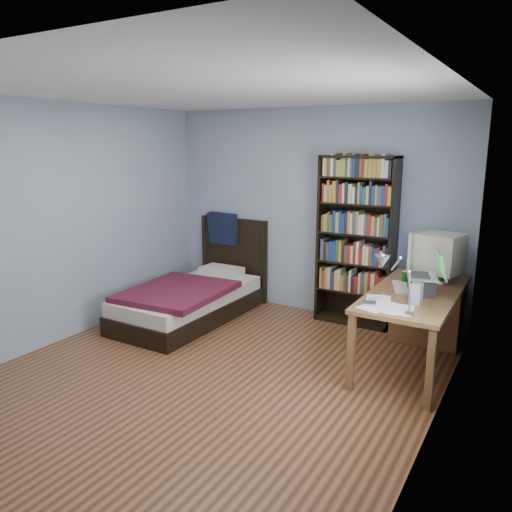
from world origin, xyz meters
name	(u,v)px	position (x,y,z in m)	size (l,w,h in m)	color
room	(215,241)	(0.03, 0.00, 1.25)	(4.20, 4.24, 2.50)	#4F2B17
desk	(424,308)	(1.50, 1.61, 0.42)	(0.75, 1.71, 0.73)	brown
crt_monitor	(438,254)	(1.59, 1.61, 1.00)	(0.51, 0.47, 0.49)	#BDB59D
laptop	(424,282)	(1.58, 1.06, 0.85)	(0.42, 0.40, 0.42)	#2D2D30
desk_lamp	(387,268)	(1.51, 0.07, 1.18)	(0.22, 0.48, 0.56)	#99999E
keyboard	(402,288)	(1.38, 1.12, 0.74)	(0.16, 0.41, 0.03)	#BEB69E
speaker	(416,294)	(1.60, 0.74, 0.82)	(0.09, 0.09, 0.18)	#99999C
soda_can	(405,278)	(1.36, 1.31, 0.80)	(0.07, 0.07, 0.13)	#083B0F
mouse	(423,281)	(1.50, 1.45, 0.75)	(0.06, 0.10, 0.03)	silver
phone_silver	(382,294)	(1.28, 0.84, 0.74)	(0.04, 0.09, 0.02)	silver
phone_grey	(374,299)	(1.26, 0.66, 0.74)	(0.05, 0.10, 0.02)	#99999C
external_drive	(369,304)	(1.26, 0.51, 0.74)	(0.11, 0.11, 0.02)	#99999C
bookshelf	(356,241)	(0.64, 1.94, 0.98)	(0.88, 0.30, 1.95)	black
bed	(193,296)	(-1.11, 1.14, 0.26)	(1.09, 2.04, 1.16)	black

